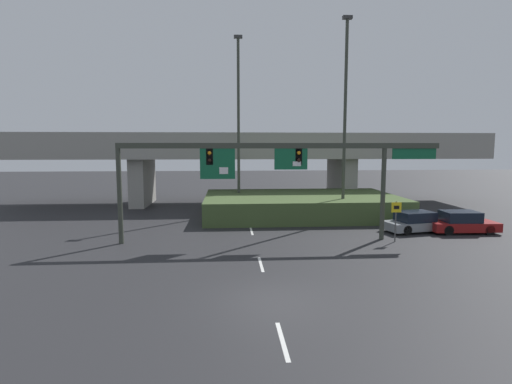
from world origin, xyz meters
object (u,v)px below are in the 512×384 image
object	(u,v)px
highway_light_pole_far	(345,116)
speed_limit_sign	(396,216)
signal_gantry	(273,161)
parked_sedan_mid_right	(461,223)
parked_sedan_near_right	(416,222)
highway_light_pole_near	(238,121)

from	to	relation	value
highway_light_pole_far	speed_limit_sign	bearing A→B (deg)	-80.90
signal_gantry	parked_sedan_mid_right	distance (m)	13.49
highway_light_pole_far	parked_sedan_near_right	xyz separation A→B (m)	(3.77, -4.32, -7.33)
signal_gantry	parked_sedan_mid_right	size ratio (longest dim) A/B	4.34
highway_light_pole_near	highway_light_pole_far	xyz separation A→B (m)	(7.87, -4.52, 0.16)
highway_light_pole_far	parked_sedan_near_right	bearing A→B (deg)	-48.90
highway_light_pole_near	parked_sedan_near_right	world-z (taller)	highway_light_pole_near
parked_sedan_near_right	parked_sedan_mid_right	bearing A→B (deg)	-22.08
highway_light_pole_near	parked_sedan_near_right	size ratio (longest dim) A/B	3.19
speed_limit_sign	highway_light_pole_far	world-z (taller)	highway_light_pole_far
highway_light_pole_near	highway_light_pole_far	size ratio (longest dim) A/B	0.98
speed_limit_sign	parked_sedan_mid_right	xyz separation A→B (m)	(5.47, 2.25, -0.94)
parked_sedan_near_right	signal_gantry	bearing A→B (deg)	-179.94
highway_light_pole_near	parked_sedan_near_right	distance (m)	16.28
speed_limit_sign	highway_light_pole_far	distance (m)	9.60
speed_limit_sign	highway_light_pole_far	bearing A→B (deg)	99.10
parked_sedan_near_right	parked_sedan_mid_right	xyz separation A→B (m)	(2.84, -0.52, 0.03)
signal_gantry	highway_light_pole_near	distance (m)	11.42
highway_light_pole_near	signal_gantry	bearing A→B (deg)	-80.90
signal_gantry	highway_light_pole_far	size ratio (longest dim) A/B	1.26
highway_light_pole_far	parked_sedan_mid_right	size ratio (longest dim) A/B	3.44
speed_limit_sign	highway_light_pole_near	world-z (taller)	highway_light_pole_near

